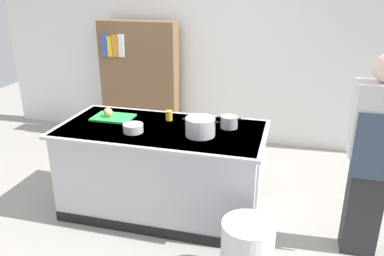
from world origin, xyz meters
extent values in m
plane|color=#9E9991|center=(0.00, 0.00, 0.00)|extent=(10.00, 10.00, 0.00)
cube|color=white|center=(0.00, 2.10, 1.50)|extent=(6.40, 0.12, 3.00)
cube|color=#B7BABF|center=(0.00, 0.00, 0.45)|extent=(1.90, 0.90, 0.90)
cube|color=#B7BABF|center=(0.00, 0.00, 0.89)|extent=(1.98, 0.98, 0.03)
cube|color=black|center=(0.00, -0.46, 0.05)|extent=(1.90, 0.01, 0.10)
cube|color=green|center=(-0.56, 0.13, 0.91)|extent=(0.40, 0.28, 0.02)
sphere|color=tan|center=(-0.61, 0.12, 0.97)|extent=(0.09, 0.09, 0.09)
cylinder|color=#B7BABF|center=(0.40, -0.09, 0.98)|extent=(0.27, 0.27, 0.17)
cube|color=black|center=(0.25, -0.09, 1.04)|extent=(0.04, 0.02, 0.01)
cube|color=black|center=(0.55, -0.09, 1.04)|extent=(0.04, 0.02, 0.01)
cylinder|color=#99999E|center=(0.62, 0.17, 0.96)|extent=(0.16, 0.16, 0.11)
cube|color=black|center=(0.52, 0.17, 1.00)|extent=(0.04, 0.02, 0.01)
cube|color=black|center=(0.72, 0.17, 1.00)|extent=(0.04, 0.02, 0.01)
cylinder|color=#B7BABF|center=(-0.21, -0.17, 0.94)|extent=(0.19, 0.19, 0.08)
cylinder|color=yellow|center=(0.01, 0.23, 0.95)|extent=(0.07, 0.07, 0.10)
cylinder|color=silver|center=(0.95, -0.78, 0.26)|extent=(0.41, 0.41, 0.52)
cube|color=#2C2C2C|center=(1.84, -0.16, 0.45)|extent=(0.28, 0.20, 0.90)
cube|color=silver|center=(1.84, -0.16, 1.20)|extent=(0.38, 0.24, 0.60)
cube|color=#38475B|center=(1.84, -0.28, 1.02)|extent=(0.34, 0.02, 0.54)
cube|color=brown|center=(-0.95, 1.80, 0.85)|extent=(1.10, 0.28, 1.70)
cube|color=#3351B7|center=(-1.38, 1.64, 1.38)|extent=(0.07, 0.03, 0.30)
cube|color=yellow|center=(-1.30, 1.64, 1.36)|extent=(0.07, 0.03, 0.27)
cube|color=orange|center=(-1.22, 1.64, 1.37)|extent=(0.08, 0.03, 0.29)
cube|color=white|center=(-1.13, 1.64, 1.38)|extent=(0.08, 0.03, 0.30)
camera|label=1|loc=(1.17, -3.26, 2.22)|focal=36.39mm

